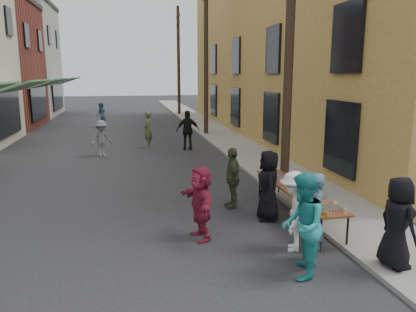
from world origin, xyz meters
name	(u,v)px	position (x,y,z in m)	size (l,w,h in m)	color
ground	(143,245)	(0.00, 0.00, 0.00)	(120.00, 120.00, 0.00)	#28282B
sidewalk	(218,133)	(5.00, 15.00, 0.05)	(2.20, 60.00, 0.10)	gray
building_ochre	(327,47)	(11.10, 14.00, 5.00)	(10.00, 28.00, 10.00)	#B77F41
utility_pole_near	(290,37)	(4.30, 3.00, 4.50)	(0.26, 0.26, 9.00)	#2D2116
utility_pole_mid	(206,55)	(4.30, 15.00, 4.50)	(0.26, 0.26, 9.00)	#2D2116
utility_pole_far	(179,62)	(4.30, 27.00, 4.50)	(0.26, 0.26, 9.00)	#2D2116
serving_table	(296,190)	(3.73, 0.84, 0.71)	(0.70, 4.00, 0.75)	brown
catering_tray_sausage	(330,209)	(3.73, -0.81, 0.79)	(0.50, 0.33, 0.08)	maroon
catering_tray_foil_b	(315,200)	(3.73, -0.16, 0.79)	(0.50, 0.33, 0.08)	#B2B2B7
catering_tray_buns	(302,191)	(3.73, 0.54, 0.79)	(0.50, 0.33, 0.08)	tan
catering_tray_foil_d	(290,183)	(3.73, 1.24, 0.79)	(0.50, 0.33, 0.08)	#B2B2B7
catering_tray_buns_end	(280,176)	(3.73, 1.94, 0.79)	(0.50, 0.33, 0.08)	tan
condiment_jar_a	(327,215)	(3.51, -1.11, 0.79)	(0.07, 0.07, 0.08)	#A57F26
condiment_jar_b	(324,213)	(3.51, -1.01, 0.79)	(0.07, 0.07, 0.08)	#A57F26
condiment_jar_c	(322,211)	(3.51, -0.91, 0.79)	(0.07, 0.07, 0.08)	#A57F26
cup_stack	(345,212)	(3.93, -1.06, 0.81)	(0.08, 0.08, 0.12)	tan
guest_front_a	(268,186)	(3.04, 0.91, 0.85)	(0.83, 0.54, 1.71)	black
guest_front_b	(313,219)	(3.04, -1.46, 0.87)	(0.63, 0.41, 1.73)	#436A83
guest_front_c	(302,226)	(2.65, -1.88, 0.93)	(0.90, 0.70, 1.85)	teal
guest_front_d	(294,211)	(2.94, -0.84, 0.81)	(1.05, 0.60, 1.62)	white
guest_front_e	(232,178)	(2.43, 1.98, 0.81)	(0.95, 0.39, 1.61)	#475430
guest_queue_back	(201,203)	(1.23, 0.09, 0.80)	(1.49, 0.47, 1.60)	#9F2240
server	(398,223)	(4.35, -2.07, 0.93)	(0.81, 0.52, 1.65)	black
passerby_left	(101,138)	(-1.31, 9.67, 0.78)	(1.00, 0.58, 1.55)	gray
passerby_mid	(188,130)	(2.54, 10.45, 0.92)	(1.07, 0.45, 1.83)	black
passerby_right	(148,130)	(0.73, 11.31, 0.87)	(0.64, 0.42, 1.74)	#56693C
passerby_far	(101,115)	(-1.86, 19.86, 0.81)	(0.79, 0.62, 1.63)	teal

